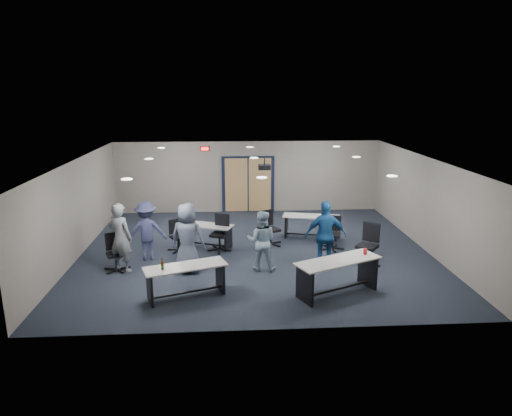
{
  "coord_description": "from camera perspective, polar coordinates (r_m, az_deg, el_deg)",
  "views": [
    {
      "loc": [
        -0.76,
        -12.56,
        4.61
      ],
      "look_at": [
        0.01,
        -0.3,
        1.38
      ],
      "focal_mm": 32.0,
      "sensor_mm": 36.0,
      "label": 1
    }
  ],
  "objects": [
    {
      "name": "chair_back_d",
      "position": [
        13.6,
        9.6,
        -3.14
      ],
      "size": [
        0.77,
        0.77,
        0.98
      ],
      "primitive_type": null,
      "rotation": [
        0.0,
        0.0,
        -0.3
      ],
      "color": "black",
      "rests_on": "floor"
    },
    {
      "name": "right_wall",
      "position": [
        14.2,
        20.47,
        0.49
      ],
      "size": [
        0.04,
        9.0,
        2.7
      ],
      "primitive_type": "cube",
      "color": "gray",
      "rests_on": "floor"
    },
    {
      "name": "table_front_right",
      "position": [
        10.71,
        10.21,
        -7.7
      ],
      "size": [
        2.14,
        1.48,
        0.96
      ],
      "rotation": [
        0.0,
        0.0,
        0.44
      ],
      "color": "beige",
      "rests_on": "floor"
    },
    {
      "name": "left_wall",
      "position": [
        13.65,
        -21.55,
        -0.15
      ],
      "size": [
        0.04,
        9.0,
        2.7
      ],
      "primitive_type": "cube",
      "color": "gray",
      "rests_on": "floor"
    },
    {
      "name": "chair_back_a",
      "position": [
        13.46,
        -9.7,
        -3.45
      ],
      "size": [
        0.79,
        0.79,
        0.93
      ],
      "primitive_type": null,
      "rotation": [
        0.0,
        0.0,
        0.51
      ],
      "color": "black",
      "rests_on": "floor"
    },
    {
      "name": "exit_sign",
      "position": [
        17.16,
        -6.4,
        7.4
      ],
      "size": [
        0.32,
        0.07,
        0.18
      ],
      "color": "black",
      "rests_on": "back_wall"
    },
    {
      "name": "chair_loose_right",
      "position": [
        12.59,
        13.73,
        -4.49
      ],
      "size": [
        0.99,
        0.99,
        1.12
      ],
      "primitive_type": null,
      "rotation": [
        0.0,
        0.0,
        -0.69
      ],
      "color": "black",
      "rests_on": "floor"
    },
    {
      "name": "chair_back_b",
      "position": [
        13.33,
        -4.6,
        -3.16
      ],
      "size": [
        0.87,
        0.87,
        1.06
      ],
      "primitive_type": null,
      "rotation": [
        0.0,
        0.0,
        -0.38
      ],
      "color": "black",
      "rests_on": "floor"
    },
    {
      "name": "double_door",
      "position": [
        17.41,
        -1.0,
        2.91
      ],
      "size": [
        2.0,
        0.07,
        2.2
      ],
      "color": "black",
      "rests_on": "back_wall"
    },
    {
      "name": "person_navy",
      "position": [
        12.0,
        8.68,
        -3.4
      ],
      "size": [
        1.09,
        0.48,
        1.83
      ],
      "primitive_type": "imported",
      "rotation": [
        0.0,
        0.0,
        3.11
      ],
      "color": "navy",
      "rests_on": "floor"
    },
    {
      "name": "back_wall",
      "position": [
        17.39,
        -1.01,
        3.91
      ],
      "size": [
        10.0,
        0.04,
        2.7
      ],
      "primitive_type": "cube",
      "color": "gray",
      "rests_on": "floor"
    },
    {
      "name": "ceiling_can_lights",
      "position": [
        12.98,
        -0.18,
        6.12
      ],
      "size": [
        6.24,
        5.74,
        0.02
      ],
      "primitive_type": null,
      "color": "white",
      "rests_on": "ceiling"
    },
    {
      "name": "person_gray",
      "position": [
        12.18,
        -16.57,
        -3.57
      ],
      "size": [
        0.79,
        0.69,
        1.83
      ],
      "primitive_type": "imported",
      "rotation": [
        0.0,
        0.0,
        2.68
      ],
      "color": "gray",
      "rests_on": "floor"
    },
    {
      "name": "person_back",
      "position": [
        12.88,
        -13.53,
        -2.78
      ],
      "size": [
        1.16,
        0.8,
        1.66
      ],
      "primitive_type": "imported",
      "rotation": [
        0.0,
        0.0,
        3.33
      ],
      "color": "navy",
      "rests_on": "floor"
    },
    {
      "name": "chair_back_c",
      "position": [
        13.77,
        1.85,
        -2.55
      ],
      "size": [
        0.89,
        0.89,
        1.05
      ],
      "primitive_type": null,
      "rotation": [
        0.0,
        0.0,
        0.48
      ],
      "color": "black",
      "rests_on": "floor"
    },
    {
      "name": "person_plaid",
      "position": [
        11.78,
        -8.54,
        -3.74
      ],
      "size": [
        1.01,
        0.79,
        1.83
      ],
      "primitive_type": "imported",
      "rotation": [
        0.0,
        0.0,
        2.89
      ],
      "color": "#4E566B",
      "rests_on": "floor"
    },
    {
      "name": "table_back_left",
      "position": [
        13.7,
        -6.44,
        -2.95
      ],
      "size": [
        1.8,
        1.17,
        0.7
      ],
      "rotation": [
        0.0,
        0.0,
        -0.38
      ],
      "color": "beige",
      "rests_on": "floor"
    },
    {
      "name": "ceiling_projector",
      "position": [
        13.29,
        1.05,
        5.16
      ],
      "size": [
        0.35,
        0.32,
        0.37
      ],
      "color": "black",
      "rests_on": "ceiling"
    },
    {
      "name": "front_wall",
      "position": [
        8.73,
        1.68,
        -7.23
      ],
      "size": [
        10.0,
        0.04,
        2.7
      ],
      "primitive_type": "cube",
      "color": "gray",
      "rests_on": "floor"
    },
    {
      "name": "ceiling",
      "position": [
        12.73,
        -0.11,
        6.08
      ],
      "size": [
        10.0,
        9.0,
        0.04
      ],
      "primitive_type": "cube",
      "color": "silver",
      "rests_on": "back_wall"
    },
    {
      "name": "floor",
      "position": [
        13.4,
        -0.11,
        -5.41
      ],
      "size": [
        10.0,
        10.0,
        0.0
      ],
      "primitive_type": "plane",
      "color": "black",
      "rests_on": "ground"
    },
    {
      "name": "chair_loose_left",
      "position": [
        12.4,
        -17.15,
        -5.36
      ],
      "size": [
        0.81,
        0.81,
        0.98
      ],
      "primitive_type": null,
      "rotation": [
        0.0,
        0.0,
        0.41
      ],
      "color": "black",
      "rests_on": "floor"
    },
    {
      "name": "table_back_right",
      "position": [
        14.55,
        6.89,
        -1.84
      ],
      "size": [
        1.86,
        0.98,
        0.72
      ],
      "rotation": [
        0.0,
        0.0,
        -0.23
      ],
      "color": "beige",
      "rests_on": "floor"
    },
    {
      "name": "table_front_left",
      "position": [
        10.54,
        -8.83,
        -8.33
      ],
      "size": [
        1.94,
        1.2,
        1.02
      ],
      "rotation": [
        0.0,
        0.0,
        0.34
      ],
      "color": "beige",
      "rests_on": "floor"
    },
    {
      "name": "person_lightblue",
      "position": [
        11.83,
        0.69,
        -4.1
      ],
      "size": [
        0.87,
        0.74,
        1.59
      ],
      "primitive_type": "imported",
      "rotation": [
        0.0,
        0.0,
        2.95
      ],
      "color": "#94AFC3",
      "rests_on": "floor"
    }
  ]
}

